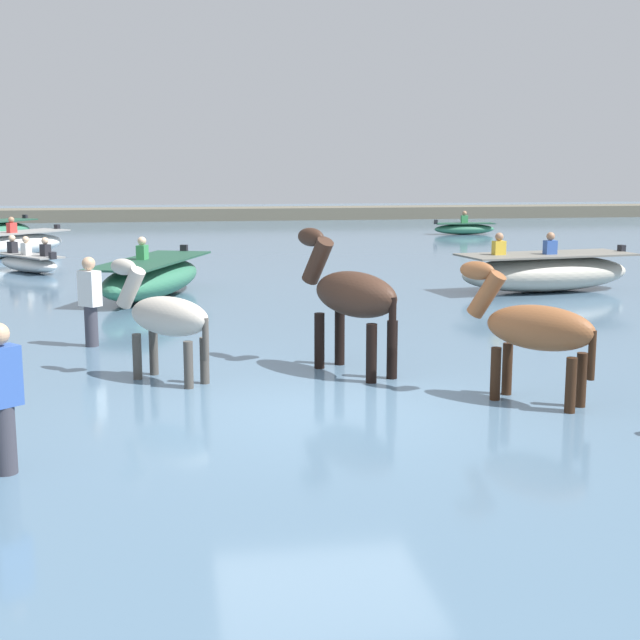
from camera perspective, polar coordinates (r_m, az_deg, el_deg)
ground_plane at (r=10.10m, az=0.29°, el=-7.21°), size 120.00×120.00×0.00m
water_surface at (r=19.79m, az=-4.51°, el=1.62°), size 90.00×90.00×0.26m
horse_lead_pinto at (r=11.35m, az=-9.98°, el=0.06°), size 1.40×1.33×1.79m
horse_trailing_chestnut at (r=10.43m, az=13.65°, el=-0.70°), size 1.40×1.45×1.86m
horse_flank_dark_bay at (r=11.63m, az=2.02°, el=1.46°), size 1.28×1.87×2.14m
boat_mid_channel at (r=28.45m, az=-19.47°, el=4.63°), size 3.56×3.85×1.22m
boat_distant_west at (r=18.90m, az=-10.82°, el=2.68°), size 2.72×4.39×1.26m
boat_far_offshore at (r=36.26m, az=9.31°, el=5.87°), size 2.50×0.87×0.94m
boat_near_port at (r=20.00m, az=14.38°, el=3.01°), size 4.19×2.01×1.31m
boat_far_inshore at (r=24.18m, az=-18.32°, el=3.57°), size 2.13×2.42×0.93m
person_wading_close at (r=13.83m, az=-14.62°, el=0.83°), size 0.37×0.36×1.63m
person_spectator_far at (r=8.32m, az=-19.84°, el=-5.34°), size 0.37×0.36×1.63m
far_shoreline at (r=45.87m, az=-7.29°, el=6.66°), size 80.00×2.40×0.87m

